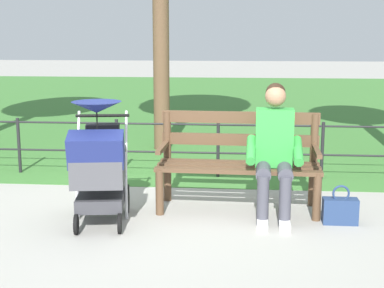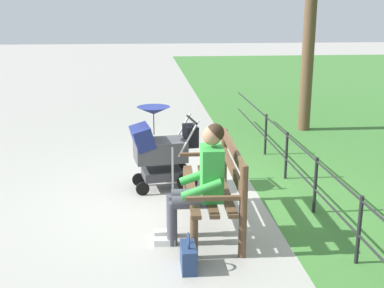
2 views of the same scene
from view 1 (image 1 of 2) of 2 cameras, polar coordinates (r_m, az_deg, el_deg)
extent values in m
plane|color=#9E9B93|center=(5.78, -4.20, -6.48)|extent=(60.00, 60.00, 0.00)
cube|color=#3D7533|center=(14.37, 1.36, 4.19)|extent=(40.00, 16.00, 0.01)
cube|color=brown|center=(5.76, 4.73, -1.90)|extent=(1.60, 0.15, 0.04)
cube|color=brown|center=(5.59, 4.66, -2.32)|extent=(1.60, 0.15, 0.04)
cube|color=brown|center=(5.41, 4.59, -2.76)|extent=(1.60, 0.15, 0.04)
cube|color=brown|center=(5.82, 4.80, 0.43)|extent=(1.60, 0.09, 0.12)
cube|color=brown|center=(5.78, 4.84, 2.67)|extent=(1.60, 0.09, 0.12)
cylinder|color=brown|center=(5.48, 12.44, -5.26)|extent=(0.08, 0.08, 0.45)
cylinder|color=brown|center=(5.88, 12.10, -1.60)|extent=(0.08, 0.08, 0.95)
cube|color=brown|center=(5.58, 12.42, -0.68)|extent=(0.07, 0.56, 0.04)
cylinder|color=brown|center=(5.53, -3.27, -4.85)|extent=(0.08, 0.08, 0.45)
cylinder|color=brown|center=(5.93, -2.49, -1.26)|extent=(0.08, 0.08, 0.95)
cube|color=brown|center=(5.63, -2.96, -0.33)|extent=(0.07, 0.56, 0.04)
cylinder|color=#42424C|center=(5.38, 9.31, -2.73)|extent=(0.15, 0.40, 0.14)
cylinder|color=#42424C|center=(5.38, 7.18, -2.69)|extent=(0.15, 0.40, 0.14)
cylinder|color=#42424C|center=(5.25, 9.32, -5.74)|extent=(0.11, 0.11, 0.47)
cylinder|color=#42424C|center=(5.25, 7.13, -5.70)|extent=(0.11, 0.11, 0.47)
cube|color=silver|center=(5.24, 9.29, -8.09)|extent=(0.11, 0.22, 0.07)
cube|color=silver|center=(5.23, 7.08, -8.05)|extent=(0.11, 0.22, 0.07)
cube|color=green|center=(5.54, 8.27, 0.65)|extent=(0.37, 0.23, 0.56)
cylinder|color=green|center=(5.45, 10.58, -0.67)|extent=(0.10, 0.43, 0.23)
cylinder|color=green|center=(5.44, 5.95, -0.56)|extent=(0.10, 0.43, 0.23)
sphere|color=#A37556|center=(5.48, 8.39, 4.76)|extent=(0.20, 0.20, 0.20)
sphere|color=black|center=(5.51, 8.39, 5.11)|extent=(0.19, 0.19, 0.19)
cylinder|color=black|center=(5.65, -6.50, -5.46)|extent=(0.07, 0.28, 0.28)
cylinder|color=black|center=(5.69, -11.15, -5.47)|extent=(0.07, 0.28, 0.28)
cylinder|color=black|center=(5.10, -7.28, -7.93)|extent=(0.06, 0.18, 0.18)
cylinder|color=black|center=(5.14, -11.56, -7.92)|extent=(0.06, 0.18, 0.18)
cube|color=#38383D|center=(5.36, -9.15, -5.57)|extent=(0.49, 0.58, 0.12)
cylinder|color=silver|center=(5.41, -6.65, -4.19)|extent=(0.03, 0.03, 0.65)
cylinder|color=silver|center=(5.45, -11.50, -4.21)|extent=(0.03, 0.03, 0.65)
cube|color=#47474C|center=(5.25, -9.28, -2.18)|extent=(0.56, 0.74, 0.28)
cube|color=navy|center=(4.98, -9.62, -0.58)|extent=(0.52, 0.37, 0.33)
cylinder|color=black|center=(5.61, -8.97, 2.84)|extent=(0.52, 0.11, 0.03)
cylinder|color=silver|center=(5.53, -6.63, 0.67)|extent=(0.07, 0.30, 0.49)
cylinder|color=silver|center=(5.57, -11.36, 0.61)|extent=(0.07, 0.30, 0.49)
cone|color=navy|center=(5.08, -9.56, 3.66)|extent=(0.50, 0.50, 0.10)
cylinder|color=black|center=(5.10, -9.50, 1.66)|extent=(0.01, 0.01, 0.30)
cube|color=black|center=(5.63, -8.92, 0.59)|extent=(0.34, 0.21, 0.28)
cube|color=navy|center=(5.47, 14.65, -6.54)|extent=(0.32, 0.14, 0.24)
torus|color=navy|center=(5.42, 14.74, -4.83)|extent=(0.16, 0.02, 0.16)
cylinder|color=black|center=(6.99, 12.95, -0.68)|extent=(0.04, 0.04, 0.70)
cylinder|color=black|center=(6.92, 2.63, -0.51)|extent=(0.04, 0.04, 0.70)
cylinder|color=black|center=(7.08, -7.54, -0.33)|extent=(0.04, 0.04, 0.70)
cylinder|color=black|center=(7.45, -16.98, -0.15)|extent=(0.04, 0.04, 0.70)
cylinder|color=black|center=(6.92, -2.53, 2.01)|extent=(8.76, 0.02, 0.02)
cylinder|color=black|center=(6.98, -2.51, -0.82)|extent=(8.76, 0.02, 0.02)
cylinder|color=brown|center=(8.49, -3.14, 10.93)|extent=(0.24, 0.24, 3.43)
camera|label=2|loc=(7.06, 53.57, 11.98)|focal=46.38mm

